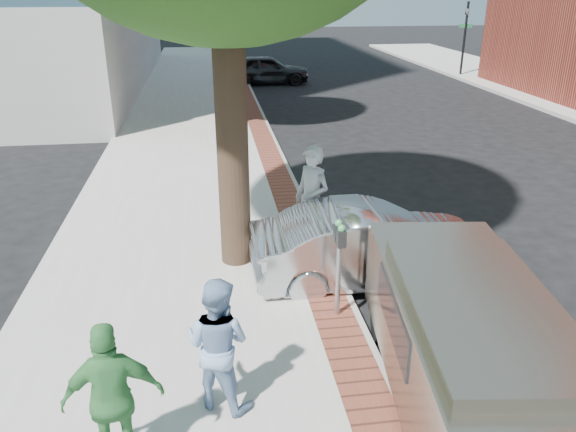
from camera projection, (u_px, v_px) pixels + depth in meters
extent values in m
plane|color=black|center=(285.00, 324.00, 8.26)|extent=(120.00, 120.00, 0.00)
cube|color=#9E9991|center=(191.00, 164.00, 15.35)|extent=(5.00, 60.00, 0.15)
cube|color=brown|center=(271.00, 158.00, 15.61)|extent=(0.60, 60.00, 0.01)
cube|color=gray|center=(283.00, 160.00, 15.69)|extent=(0.10, 60.00, 0.15)
cylinder|color=black|center=(242.00, 43.00, 27.76)|extent=(0.12, 0.12, 3.80)
imported|color=black|center=(242.00, 20.00, 27.34)|extent=(0.18, 0.15, 0.90)
cube|color=#1E7238|center=(242.00, 28.00, 27.50)|extent=(0.70, 0.03, 0.18)
cylinder|color=black|center=(464.00, 40.00, 29.28)|extent=(0.12, 0.12, 3.80)
imported|color=black|center=(467.00, 18.00, 28.86)|extent=(0.18, 0.15, 0.90)
cube|color=#1E7238|center=(466.00, 26.00, 29.02)|extent=(0.70, 0.03, 0.18)
cylinder|color=black|center=(232.00, 137.00, 9.02)|extent=(0.52, 0.52, 4.40)
cylinder|color=black|center=(220.00, 68.00, 18.37)|extent=(0.40, 0.40, 3.85)
cylinder|color=gray|center=(338.00, 280.00, 8.00)|extent=(0.07, 0.07, 1.15)
cube|color=#2D3030|center=(341.00, 238.00, 7.65)|extent=(0.12, 0.14, 0.24)
cube|color=#2D3030|center=(338.00, 233.00, 7.82)|extent=(0.12, 0.14, 0.24)
sphere|color=#3F8C4C|center=(342.00, 228.00, 7.59)|extent=(0.11, 0.11, 0.11)
sphere|color=#3F8C4C|center=(339.00, 223.00, 7.76)|extent=(0.11, 0.11, 0.11)
imported|color=#B4B4B9|center=(312.00, 200.00, 9.84)|extent=(0.80, 0.85, 1.94)
imported|color=#7F9DC5|center=(218.00, 344.00, 6.20)|extent=(0.98, 0.92, 1.61)
imported|color=#3E8845|center=(113.00, 398.00, 5.37)|extent=(0.99, 0.49, 1.64)
imported|color=#A8AAAF|center=(372.00, 245.00, 9.22)|extent=(4.01, 1.47, 1.31)
imported|color=black|center=(266.00, 69.00, 27.67)|extent=(4.18, 1.69, 1.42)
cube|color=gray|center=(468.00, 344.00, 6.33)|extent=(2.21, 4.41, 1.19)
cube|color=gray|center=(426.00, 282.00, 8.13)|extent=(1.72, 1.00, 0.70)
cube|color=gray|center=(483.00, 306.00, 5.83)|extent=(1.87, 3.16, 0.14)
cylinder|color=black|center=(380.00, 322.00, 7.81)|extent=(0.27, 0.58, 0.56)
cylinder|color=black|center=(484.00, 321.00, 7.82)|extent=(0.27, 0.58, 0.56)
cube|color=black|center=(540.00, 315.00, 6.40)|extent=(0.24, 1.75, 0.48)
cube|color=black|center=(392.00, 316.00, 6.37)|extent=(0.24, 1.75, 0.48)
cube|color=black|center=(422.00, 252.00, 8.38)|extent=(1.40, 0.20, 0.35)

